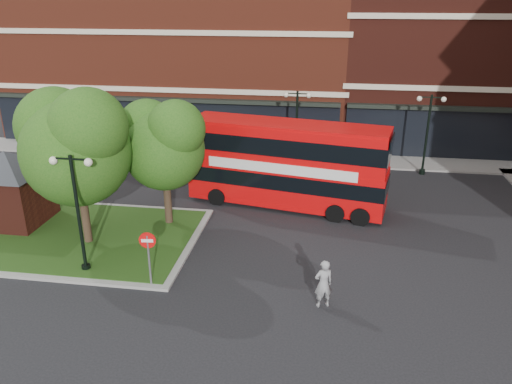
% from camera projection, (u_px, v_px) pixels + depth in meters
% --- Properties ---
extents(ground, '(120.00, 120.00, 0.00)m').
position_uv_depth(ground, '(216.00, 285.00, 19.55)').
color(ground, black).
rests_on(ground, ground).
extents(pavement_far, '(44.00, 3.00, 0.12)m').
position_uv_depth(pavement_far, '(269.00, 156.00, 34.68)').
color(pavement_far, slate).
rests_on(pavement_far, ground).
extents(terrace_far_left, '(26.00, 12.00, 14.00)m').
position_uv_depth(terrace_far_left, '(183.00, 41.00, 40.09)').
color(terrace_far_left, maroon).
rests_on(terrace_far_left, ground).
extents(terrace_far_right, '(18.00, 12.00, 16.00)m').
position_uv_depth(terrace_far_right, '(471.00, 31.00, 36.68)').
color(terrace_far_right, '#471911').
rests_on(terrace_far_right, ground).
extents(traffic_island, '(12.60, 7.60, 0.15)m').
position_uv_depth(traffic_island, '(64.00, 235.00, 23.38)').
color(traffic_island, gray).
rests_on(traffic_island, ground).
extents(kiosk, '(6.51, 6.51, 3.60)m').
position_uv_depth(kiosk, '(9.00, 180.00, 23.88)').
color(kiosk, '#471911').
rests_on(kiosk, traffic_island).
extents(tree_island_west, '(5.40, 4.71, 7.21)m').
position_uv_depth(tree_island_west, '(74.00, 142.00, 21.04)').
color(tree_island_west, '#2D2116').
rests_on(tree_island_west, ground).
extents(tree_island_east, '(4.46, 3.90, 6.29)m').
position_uv_depth(tree_island_east, '(162.00, 141.00, 23.12)').
color(tree_island_east, '#2D2116').
rests_on(tree_island_east, ground).
extents(lamp_island, '(1.72, 0.36, 5.00)m').
position_uv_depth(lamp_island, '(78.00, 208.00, 19.44)').
color(lamp_island, black).
rests_on(lamp_island, ground).
extents(lamp_far_left, '(1.72, 0.36, 5.00)m').
position_uv_depth(lamp_far_left, '(297.00, 126.00, 31.54)').
color(lamp_far_left, black).
rests_on(lamp_far_left, ground).
extents(lamp_far_right, '(1.72, 0.36, 5.00)m').
position_uv_depth(lamp_far_right, '(427.00, 130.00, 30.44)').
color(lamp_far_right, black).
rests_on(lamp_far_right, ground).
extents(bus, '(10.63, 4.31, 3.96)m').
position_uv_depth(bus, '(287.00, 159.00, 25.93)').
color(bus, red).
rests_on(bus, ground).
extents(woman, '(0.80, 0.67, 1.88)m').
position_uv_depth(woman, '(323.00, 284.00, 17.89)').
color(woman, gray).
rests_on(woman, ground).
extents(car_silver, '(4.21, 1.73, 1.43)m').
position_uv_depth(car_silver, '(187.00, 146.00, 34.76)').
color(car_silver, '#9FA0A6').
rests_on(car_silver, ground).
extents(car_white, '(4.50, 1.72, 1.47)m').
position_uv_depth(car_white, '(311.00, 158.00, 32.20)').
color(car_white, silver).
rests_on(car_white, ground).
extents(no_entry_sign, '(0.65, 0.12, 2.34)m').
position_uv_depth(no_entry_sign, '(148.00, 249.00, 18.81)').
color(no_entry_sign, slate).
rests_on(no_entry_sign, ground).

